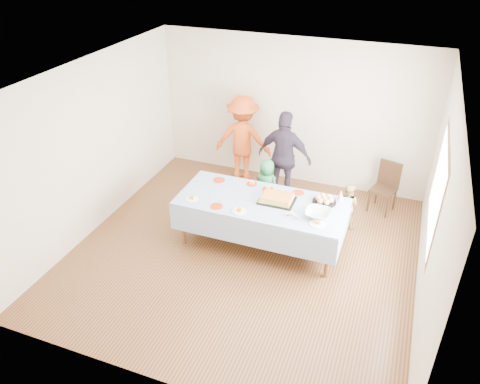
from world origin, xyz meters
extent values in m
plane|color=#4B2815|center=(0.00, 0.00, 0.00)|extent=(5.00, 5.00, 0.00)
cube|color=beige|center=(0.00, 2.50, 1.35)|extent=(5.00, 0.04, 2.70)
cube|color=beige|center=(0.00, -2.50, 1.35)|extent=(5.00, 0.04, 2.70)
cube|color=beige|center=(-2.50, 0.00, 1.35)|extent=(0.04, 5.00, 2.70)
cube|color=beige|center=(2.50, 0.00, 1.35)|extent=(0.04, 5.00, 2.70)
cube|color=white|center=(0.00, 0.00, 2.70)|extent=(5.00, 5.00, 0.04)
cube|color=#472B16|center=(2.47, 0.20, 1.50)|extent=(0.03, 1.75, 1.35)
cylinder|color=brown|center=(-0.96, -0.14, 0.36)|extent=(0.06, 0.06, 0.73)
cylinder|color=brown|center=(1.28, -0.14, 0.36)|extent=(0.06, 0.06, 0.73)
cylinder|color=brown|center=(-0.96, 0.70, 0.36)|extent=(0.06, 0.06, 0.73)
cylinder|color=brown|center=(1.28, 0.70, 0.36)|extent=(0.06, 0.06, 0.73)
cube|color=brown|center=(0.16, 0.28, 0.75)|extent=(2.40, 1.00, 0.04)
cube|color=white|center=(0.16, 0.28, 0.78)|extent=(2.50, 1.10, 0.01)
cube|color=black|center=(0.38, 0.36, 0.79)|extent=(0.52, 0.40, 0.02)
cube|color=#FFEB61|center=(0.38, 0.36, 0.83)|extent=(0.44, 0.33, 0.07)
cube|color=#B46729|center=(0.38, 0.36, 0.87)|extent=(0.44, 0.33, 0.01)
cylinder|color=black|center=(1.04, 0.57, 0.79)|extent=(0.35, 0.35, 0.02)
sphere|color=#E0BC6D|center=(1.14, 0.57, 0.84)|extent=(0.09, 0.09, 0.09)
sphere|color=#E0BC6D|center=(1.09, 0.65, 0.84)|extent=(0.09, 0.09, 0.09)
sphere|color=#E0BC6D|center=(0.99, 0.65, 0.84)|extent=(0.09, 0.09, 0.09)
sphere|color=#E0BC6D|center=(0.95, 0.57, 0.84)|extent=(0.09, 0.09, 0.09)
sphere|color=#E0BC6D|center=(0.99, 0.49, 0.84)|extent=(0.09, 0.09, 0.09)
sphere|color=#E0BC6D|center=(1.09, 0.49, 0.84)|extent=(0.09, 0.09, 0.09)
sphere|color=#E0BC6D|center=(1.04, 0.57, 0.84)|extent=(0.09, 0.09, 0.09)
imported|color=silver|center=(1.03, 0.17, 0.82)|extent=(0.37, 0.37, 0.09)
cone|color=silver|center=(1.25, 0.72, 0.87)|extent=(0.10, 0.10, 0.17)
cylinder|color=#B82B0D|center=(-0.67, 0.63, 0.79)|extent=(0.19, 0.19, 0.01)
cylinder|color=#B82B0D|center=(-0.14, 0.70, 0.79)|extent=(0.16, 0.16, 0.01)
cylinder|color=#B82B0D|center=(0.15, 0.64, 0.79)|extent=(0.18, 0.18, 0.01)
cylinder|color=#B82B0D|center=(0.61, 0.70, 0.79)|extent=(0.18, 0.18, 0.01)
cylinder|color=#B82B0D|center=(-0.40, -0.09, 0.79)|extent=(0.18, 0.18, 0.01)
cylinder|color=white|center=(-0.82, -0.04, 0.79)|extent=(0.20, 0.20, 0.01)
cylinder|color=white|center=(-0.04, -0.10, 0.79)|extent=(0.21, 0.21, 0.01)
cylinder|color=white|center=(1.07, -0.02, 0.79)|extent=(0.22, 0.22, 0.01)
cylinder|color=black|center=(1.60, 1.82, 0.20)|extent=(0.03, 0.03, 0.39)
cylinder|color=black|center=(1.92, 1.72, 0.20)|extent=(0.03, 0.03, 0.39)
cylinder|color=black|center=(1.70, 2.13, 0.20)|extent=(0.03, 0.03, 0.39)
cylinder|color=black|center=(2.01, 2.03, 0.20)|extent=(0.03, 0.03, 0.39)
cube|color=black|center=(1.81, 1.92, 0.41)|extent=(0.48, 0.48, 0.05)
cube|color=black|center=(1.86, 2.09, 0.66)|extent=(0.38, 0.15, 0.46)
imported|color=red|center=(-0.18, 1.45, 0.39)|extent=(0.33, 0.28, 0.77)
imported|color=#287940|center=(-0.07, 1.26, 0.47)|extent=(0.53, 0.41, 0.95)
imported|color=tan|center=(1.31, 1.25, 0.39)|extent=(0.40, 0.33, 0.77)
imported|color=#D9501B|center=(-0.83, 2.15, 0.83)|extent=(1.13, 0.71, 1.67)
imported|color=#322838|center=(0.10, 1.71, 0.83)|extent=(1.01, 0.51, 1.66)
camera|label=1|loc=(1.95, -5.34, 4.44)|focal=35.00mm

